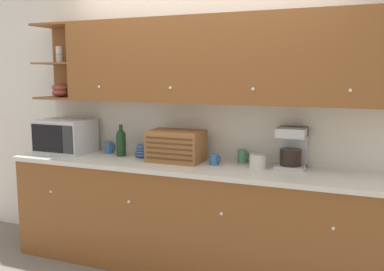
{
  "coord_description": "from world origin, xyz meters",
  "views": [
    {
      "loc": [
        1.38,
        -3.54,
        1.69
      ],
      "look_at": [
        0.0,
        -0.21,
        1.17
      ],
      "focal_mm": 40.0,
      "sensor_mm": 36.0,
      "label": 1
    }
  ],
  "objects": [
    {
      "name": "backsplash_panel",
      "position": [
        0.0,
        -0.01,
        1.19
      ],
      "size": [
        3.21,
        0.01,
        0.51
      ],
      "color": "silver",
      "rests_on": "counter_unit"
    },
    {
      "name": "mug_patterned_third",
      "position": [
        0.22,
        -0.25,
        0.98
      ],
      "size": [
        0.09,
        0.08,
        0.09
      ],
      "color": "#38669E",
      "rests_on": "counter_unit"
    },
    {
      "name": "mug_blue_second",
      "position": [
        -0.89,
        -0.12,
        0.99
      ],
      "size": [
        0.1,
        0.08,
        0.1
      ],
      "color": "#38669E",
      "rests_on": "counter_unit"
    },
    {
      "name": "bowl_stack_on_counter",
      "position": [
        -0.49,
        -0.18,
        0.99
      ],
      "size": [
        0.17,
        0.17,
        0.12
      ],
      "color": "#3D5B93",
      "rests_on": "counter_unit"
    },
    {
      "name": "counter_unit",
      "position": [
        0.0,
        -0.3,
        0.47
      ],
      "size": [
        3.23,
        0.62,
        0.94
      ],
      "color": "brown",
      "rests_on": "ground_plane"
    },
    {
      "name": "wine_bottle",
      "position": [
        -0.7,
        -0.21,
        1.07
      ],
      "size": [
        0.09,
        0.09,
        0.29
      ],
      "color": "#19381E",
      "rests_on": "counter_unit"
    },
    {
      "name": "wall_back",
      "position": [
        0.0,
        0.03,
        1.3
      ],
      "size": [
        5.61,
        0.06,
        2.6
      ],
      "color": "white",
      "rests_on": "ground_plane"
    },
    {
      "name": "ground_plane",
      "position": [
        0.0,
        0.0,
        0.0
      ],
      "size": [
        24.0,
        24.0,
        0.0
      ],
      "primitive_type": "plane",
      "color": "slate"
    },
    {
      "name": "storage_canister",
      "position": [
        0.58,
        -0.23,
        1.0
      ],
      "size": [
        0.14,
        0.14,
        0.12
      ],
      "color": "silver",
      "rests_on": "counter_unit"
    },
    {
      "name": "upper_cabinets",
      "position": [
        0.17,
        -0.17,
        1.8
      ],
      "size": [
        3.21,
        0.35,
        0.71
      ],
      "color": "brown",
      "rests_on": "backsplash_panel"
    },
    {
      "name": "mug",
      "position": [
        0.41,
        -0.08,
        0.99
      ],
      "size": [
        0.09,
        0.08,
        0.11
      ],
      "color": "#4C845B",
      "rests_on": "counter_unit"
    },
    {
      "name": "coffee_maker",
      "position": [
        0.83,
        -0.13,
        1.1
      ],
      "size": [
        0.23,
        0.23,
        0.33
      ],
      "color": "#B7B7BC",
      "rests_on": "counter_unit"
    },
    {
      "name": "microwave",
      "position": [
        -1.29,
        -0.26,
        1.1
      ],
      "size": [
        0.5,
        0.39,
        0.32
      ],
      "color": "silver",
      "rests_on": "counter_unit"
    },
    {
      "name": "bread_box",
      "position": [
        -0.13,
        -0.24,
        1.07
      ],
      "size": [
        0.46,
        0.31,
        0.27
      ],
      "color": "#996033",
      "rests_on": "counter_unit"
    }
  ]
}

